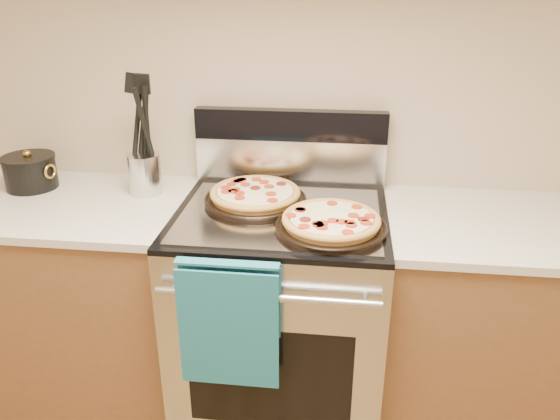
# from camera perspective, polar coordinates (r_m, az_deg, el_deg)

# --- Properties ---
(wall_back) EXTENTS (4.00, 0.00, 4.00)m
(wall_back) POSITION_cam_1_polar(r_m,az_deg,el_deg) (2.17, 1.25, 14.00)
(wall_back) COLOR #C6AC8F
(wall_back) RESTS_ON ground
(range_body) EXTENTS (0.76, 0.68, 0.90)m
(range_body) POSITION_cam_1_polar(r_m,az_deg,el_deg) (2.19, 0.11, -11.55)
(range_body) COLOR #B7B7BC
(range_body) RESTS_ON ground
(oven_window) EXTENTS (0.56, 0.01, 0.40)m
(oven_window) POSITION_cam_1_polar(r_m,az_deg,el_deg) (1.93, -1.12, -17.24)
(oven_window) COLOR black
(oven_window) RESTS_ON range_body
(cooktop) EXTENTS (0.76, 0.68, 0.02)m
(cooktop) POSITION_cam_1_polar(r_m,az_deg,el_deg) (1.96, 0.12, -0.51)
(cooktop) COLOR black
(cooktop) RESTS_ON range_body
(backsplash_lower) EXTENTS (0.76, 0.06, 0.18)m
(backsplash_lower) POSITION_cam_1_polar(r_m,az_deg,el_deg) (2.21, 1.07, 5.12)
(backsplash_lower) COLOR silver
(backsplash_lower) RESTS_ON cooktop
(backsplash_upper) EXTENTS (0.76, 0.06, 0.12)m
(backsplash_upper) POSITION_cam_1_polar(r_m,az_deg,el_deg) (2.17, 1.10, 8.88)
(backsplash_upper) COLOR black
(backsplash_upper) RESTS_ON backsplash_lower
(oven_handle) EXTENTS (0.70, 0.03, 0.03)m
(oven_handle) POSITION_cam_1_polar(r_m,az_deg,el_deg) (1.69, -1.41, -9.11)
(oven_handle) COLOR silver
(oven_handle) RESTS_ON range_body
(dish_towel) EXTENTS (0.32, 0.05, 0.42)m
(dish_towel) POSITION_cam_1_polar(r_m,az_deg,el_deg) (1.76, -5.32, -11.56)
(dish_towel) COLOR #1B6389
(dish_towel) RESTS_ON oven_handle
(foil_sheet) EXTENTS (0.70, 0.55, 0.01)m
(foil_sheet) POSITION_cam_1_polar(r_m,az_deg,el_deg) (1.93, 0.01, -0.51)
(foil_sheet) COLOR gray
(foil_sheet) RESTS_ON cooktop
(cabinet_left) EXTENTS (1.00, 0.62, 0.88)m
(cabinet_left) POSITION_cam_1_polar(r_m,az_deg,el_deg) (2.47, -20.83, -9.18)
(cabinet_left) COLOR brown
(cabinet_left) RESTS_ON ground
(countertop_left) EXTENTS (1.02, 0.64, 0.03)m
(countertop_left) POSITION_cam_1_polar(r_m,az_deg,el_deg) (2.27, -22.47, 0.59)
(countertop_left) COLOR beige
(countertop_left) RESTS_ON cabinet_left
(cabinet_right) EXTENTS (1.00, 0.62, 0.88)m
(cabinet_right) POSITION_cam_1_polar(r_m,az_deg,el_deg) (2.31, 22.94, -11.94)
(cabinet_right) COLOR brown
(cabinet_right) RESTS_ON ground
(countertop_right) EXTENTS (1.02, 0.64, 0.03)m
(countertop_right) POSITION_cam_1_polar(r_m,az_deg,el_deg) (2.10, 24.89, -1.68)
(countertop_right) COLOR beige
(countertop_right) RESTS_ON cabinet_right
(pepperoni_pizza_back) EXTENTS (0.46, 0.46, 0.05)m
(pepperoni_pizza_back) POSITION_cam_1_polar(r_m,az_deg,el_deg) (2.02, -2.60, 1.51)
(pepperoni_pizza_back) COLOR #AA7634
(pepperoni_pizza_back) RESTS_ON foil_sheet
(pepperoni_pizza_front) EXTENTS (0.39, 0.39, 0.05)m
(pepperoni_pizza_front) POSITION_cam_1_polar(r_m,az_deg,el_deg) (1.82, 5.36, -1.31)
(pepperoni_pizza_front) COLOR #AA7634
(pepperoni_pizza_front) RESTS_ON foil_sheet
(utensil_crock) EXTENTS (0.16, 0.16, 0.16)m
(utensil_crock) POSITION_cam_1_polar(r_m,az_deg,el_deg) (2.20, -13.95, 3.70)
(utensil_crock) COLOR silver
(utensil_crock) RESTS_ON countertop_left
(saucepan) EXTENTS (0.25, 0.25, 0.12)m
(saucepan) POSITION_cam_1_polar(r_m,az_deg,el_deg) (2.41, -24.61, 3.52)
(saucepan) COLOR black
(saucepan) RESTS_ON countertop_left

